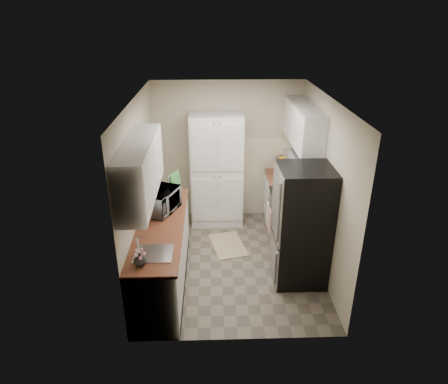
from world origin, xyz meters
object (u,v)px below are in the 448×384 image
object	(u,v)px
electric_range	(292,221)
wine_bottle	(157,188)
microwave	(161,201)
refrigerator	(302,226)
toaster_oven	(285,169)
pantry_cabinet	(217,171)

from	to	relation	value
electric_range	wine_bottle	world-z (taller)	wine_bottle
microwave	electric_range	bearing A→B (deg)	-56.10
microwave	wine_bottle	size ratio (longest dim) A/B	1.96
refrigerator	wine_bottle	xyz separation A→B (m)	(-2.07, 0.85, 0.22)
refrigerator	toaster_oven	size ratio (longest dim) A/B	4.04
pantry_cabinet	toaster_oven	world-z (taller)	pantry_cabinet
refrigerator	microwave	size ratio (longest dim) A/B	2.93
refrigerator	wine_bottle	size ratio (longest dim) A/B	5.75
refrigerator	pantry_cabinet	bearing A→B (deg)	123.46
toaster_oven	pantry_cabinet	bearing A→B (deg)	-172.03
wine_bottle	toaster_oven	xyz separation A→B (m)	(2.11, 0.81, -0.03)
pantry_cabinet	electric_range	xyz separation A→B (m)	(1.17, -0.93, -0.52)
microwave	toaster_oven	world-z (taller)	microwave
electric_range	microwave	distance (m)	2.13
electric_range	microwave	size ratio (longest dim) A/B	1.95
pantry_cabinet	toaster_oven	distance (m)	1.19
electric_range	wine_bottle	size ratio (longest dim) A/B	3.82
electric_range	microwave	world-z (taller)	microwave
pantry_cabinet	toaster_oven	size ratio (longest dim) A/B	4.75
pantry_cabinet	toaster_oven	bearing A→B (deg)	-2.85
electric_range	wine_bottle	xyz separation A→B (m)	(-2.10, 0.05, 0.59)
refrigerator	wine_bottle	world-z (taller)	refrigerator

